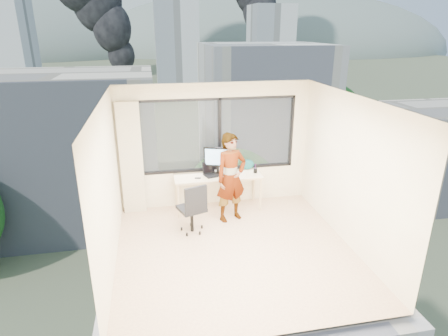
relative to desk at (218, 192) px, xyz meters
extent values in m
cube|color=beige|center=(0.00, -1.66, -0.38)|extent=(4.00, 4.00, 0.01)
cube|color=white|center=(0.00, -1.66, 2.23)|extent=(4.00, 4.00, 0.01)
cube|color=beige|center=(0.00, -3.66, 0.93)|extent=(4.00, 0.01, 2.60)
cube|color=beige|center=(-2.00, -1.66, 0.93)|extent=(0.01, 4.00, 2.60)
cube|color=beige|center=(2.00, -1.66, 0.93)|extent=(0.01, 4.00, 2.60)
cube|color=beige|center=(-1.72, 0.22, 0.77)|extent=(0.45, 0.14, 2.30)
cube|color=beige|center=(0.00, 0.00, 0.00)|extent=(1.80, 0.60, 0.75)
imported|color=#2D2D33|center=(0.17, -0.51, 0.51)|extent=(0.75, 0.62, 1.77)
cube|color=white|center=(0.04, 0.26, 0.41)|extent=(0.30, 0.26, 0.07)
cube|color=black|center=(-0.43, -0.09, 0.38)|extent=(0.13, 0.08, 0.01)
cylinder|color=black|center=(0.80, 0.00, 0.43)|extent=(0.10, 0.10, 0.10)
ellipsoid|color=#0D4C53|center=(0.69, 0.23, 0.48)|extent=(0.31, 0.21, 0.22)
cube|color=#515B3D|center=(0.00, 118.34, -14.38)|extent=(400.00, 400.00, 0.04)
cube|color=#F3E2CB|center=(-9.00, 28.34, -7.38)|extent=(16.00, 12.00, 14.00)
cube|color=white|center=(12.00, 36.34, -6.38)|extent=(14.00, 13.00, 16.00)
cube|color=silver|center=(8.00, 118.34, 0.62)|extent=(13.00, 13.00, 30.00)
cube|color=silver|center=(45.00, 138.34, -1.38)|extent=(15.00, 15.00, 26.00)
ellipsoid|color=slate|center=(100.00, 318.34, -14.38)|extent=(300.00, 220.00, 96.00)
camera|label=1|loc=(-1.27, -7.18, 3.22)|focal=30.39mm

